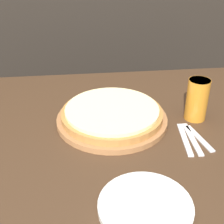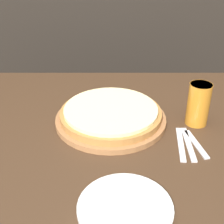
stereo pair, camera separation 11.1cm
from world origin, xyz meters
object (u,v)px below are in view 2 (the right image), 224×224
beer_glass (200,103)px  spoon (197,144)px  fork (182,144)px  dinner_knife (190,144)px  dinner_plate (126,209)px  pizza_on_board (112,115)px

beer_glass → spoon: (-0.03, -0.13, -0.08)m
beer_glass → spoon: bearing=-102.1°
beer_glass → fork: bearing=-120.7°
dinner_knife → spoon: size_ratio=1.18×
dinner_plate → spoon: bearing=49.0°
fork → dinner_knife: 0.03m
pizza_on_board → spoon: bearing=-26.9°
pizza_on_board → dinner_plate: 0.42m
dinner_plate → dinner_knife: 0.35m
dinner_plate → fork: dinner_plate is taller
dinner_plate → dinner_knife: size_ratio=1.30×
dinner_knife → pizza_on_board: bearing=150.9°
beer_glass → dinner_plate: bearing=-123.3°
beer_glass → dinner_plate: (-0.27, -0.41, -0.07)m
dinner_plate → beer_glass: bearing=56.7°
dinner_plate → spoon: size_ratio=1.53×
fork → spoon: (0.05, 0.00, 0.00)m
pizza_on_board → dinner_plate: size_ratio=1.67×
pizza_on_board → spoon: pizza_on_board is taller
fork → spoon: size_ratio=1.18×
dinner_knife → beer_glass: bearing=68.0°
beer_glass → spoon: size_ratio=0.98×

